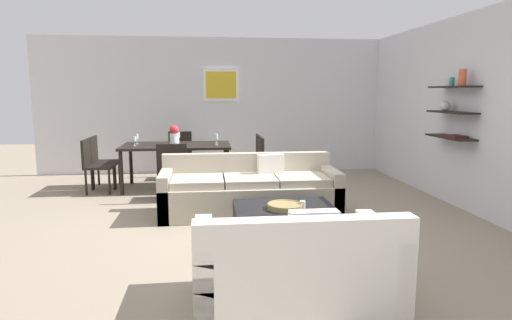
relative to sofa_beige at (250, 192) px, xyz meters
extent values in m
plane|color=gray|center=(-0.02, -0.34, -0.29)|extent=(18.00, 18.00, 0.00)
cube|color=silver|center=(0.28, 3.19, 1.06)|extent=(8.40, 0.06, 2.70)
cube|color=white|center=(-0.27, 3.15, 1.48)|extent=(0.71, 0.02, 0.66)
cube|color=gold|center=(-0.27, 3.13, 1.48)|extent=(0.60, 0.01, 0.53)
cube|color=silver|center=(3.01, 0.26, 1.06)|extent=(0.06, 8.20, 2.70)
cube|color=black|center=(2.84, 0.04, 1.41)|extent=(0.28, 0.90, 0.02)
cube|color=black|center=(2.84, 0.04, 1.06)|extent=(0.28, 0.90, 0.02)
cube|color=black|center=(2.84, 0.04, 0.71)|extent=(0.28, 0.90, 0.02)
cylinder|color=#D85933|center=(2.84, -0.16, 1.53)|extent=(0.10, 0.10, 0.22)
sphere|color=silver|center=(2.84, 0.22, 1.14)|extent=(0.14, 0.14, 0.14)
cylinder|color=teal|center=(2.84, 0.09, 1.48)|extent=(0.07, 0.07, 0.12)
cube|color=#4C1E19|center=(2.84, -0.11, 0.74)|extent=(0.20, 0.28, 0.03)
cube|color=#B2A893|center=(0.00, -0.04, -0.08)|extent=(2.36, 0.90, 0.42)
cube|color=#B2A893|center=(0.00, 0.33, 0.31)|extent=(2.36, 0.16, 0.36)
cube|color=#B2A893|center=(-1.11, -0.04, 0.01)|extent=(0.14, 0.90, 0.60)
cube|color=#B2A893|center=(1.10, -0.04, 0.01)|extent=(0.14, 0.90, 0.60)
cube|color=#B2A893|center=(-0.70, -0.08, 0.18)|extent=(0.67, 0.70, 0.10)
cube|color=#B2A893|center=(0.00, -0.08, 0.18)|extent=(0.67, 0.70, 0.10)
cube|color=#B2A893|center=(0.69, -0.08, 0.18)|extent=(0.67, 0.70, 0.10)
cube|color=white|center=(0.31, 0.15, 0.31)|extent=(0.37, 0.15, 0.36)
cube|color=white|center=(0.10, -2.56, -0.08)|extent=(1.54, 0.90, 0.42)
cube|color=white|center=(0.10, -2.93, 0.31)|extent=(1.54, 0.16, 0.36)
cube|color=white|center=(0.81, -2.56, 0.01)|extent=(0.14, 0.90, 0.60)
cube|color=white|center=(-0.60, -2.56, 0.01)|extent=(0.14, 0.90, 0.60)
cube|color=white|center=(0.42, -2.52, 0.18)|extent=(0.61, 0.70, 0.10)
cube|color=white|center=(-0.21, -2.52, 0.18)|extent=(0.61, 0.70, 0.10)
cube|color=white|center=(0.20, -2.75, 0.31)|extent=(0.36, 0.12, 0.36)
cube|color=black|center=(0.28, -1.26, -0.10)|extent=(1.10, 1.09, 0.38)
cylinder|color=#99844C|center=(0.26, -1.23, 0.11)|extent=(0.38, 0.38, 0.05)
torus|color=#99844C|center=(0.26, -1.23, 0.14)|extent=(0.38, 0.38, 0.02)
cylinder|color=silver|center=(0.46, -1.23, 0.13)|extent=(0.06, 0.06, 0.08)
cube|color=black|center=(-1.08, 1.72, 0.44)|extent=(1.81, 1.02, 0.04)
cylinder|color=black|center=(-1.93, 1.27, 0.06)|extent=(0.06, 0.06, 0.71)
cylinder|color=black|center=(-0.24, 1.27, 0.06)|extent=(0.06, 0.06, 0.71)
cylinder|color=black|center=(-1.93, 2.17, 0.06)|extent=(0.06, 0.06, 0.71)
cylinder|color=black|center=(-0.24, 2.17, 0.06)|extent=(0.06, 0.06, 0.71)
cube|color=black|center=(-1.08, 0.89, 0.14)|extent=(0.44, 0.44, 0.04)
cube|color=black|center=(-1.08, 0.69, 0.37)|extent=(0.44, 0.04, 0.43)
cylinder|color=black|center=(-0.90, 1.07, -0.09)|extent=(0.04, 0.04, 0.41)
cylinder|color=black|center=(-1.26, 1.07, -0.09)|extent=(0.04, 0.04, 0.41)
cylinder|color=black|center=(-0.90, 0.71, -0.09)|extent=(0.04, 0.04, 0.41)
cylinder|color=black|center=(-1.26, 0.71, -0.09)|extent=(0.04, 0.04, 0.41)
cube|color=black|center=(0.14, 1.95, 0.14)|extent=(0.44, 0.44, 0.04)
cube|color=black|center=(0.34, 1.95, 0.37)|extent=(0.04, 0.44, 0.43)
cylinder|color=black|center=(-0.04, 2.13, -0.09)|extent=(0.04, 0.04, 0.41)
cylinder|color=black|center=(-0.04, 1.77, -0.09)|extent=(0.04, 0.04, 0.41)
cylinder|color=black|center=(0.32, 2.13, -0.09)|extent=(0.04, 0.04, 0.41)
cylinder|color=black|center=(0.32, 1.77, -0.09)|extent=(0.04, 0.04, 0.41)
cube|color=black|center=(0.14, 1.49, 0.14)|extent=(0.44, 0.44, 0.04)
cube|color=black|center=(0.34, 1.49, 0.37)|extent=(0.04, 0.44, 0.43)
cylinder|color=black|center=(-0.04, 1.67, -0.09)|extent=(0.04, 0.04, 0.41)
cylinder|color=black|center=(-0.04, 1.31, -0.09)|extent=(0.04, 0.04, 0.41)
cylinder|color=black|center=(0.32, 1.67, -0.09)|extent=(0.04, 0.04, 0.41)
cylinder|color=black|center=(0.32, 1.31, -0.09)|extent=(0.04, 0.04, 0.41)
cube|color=black|center=(-1.08, 2.55, 0.14)|extent=(0.44, 0.44, 0.04)
cube|color=black|center=(-1.08, 2.75, 0.37)|extent=(0.44, 0.04, 0.43)
cylinder|color=black|center=(-1.26, 2.37, -0.09)|extent=(0.04, 0.04, 0.41)
cylinder|color=black|center=(-0.90, 2.37, -0.09)|extent=(0.04, 0.04, 0.41)
cylinder|color=black|center=(-1.26, 2.73, -0.09)|extent=(0.04, 0.04, 0.41)
cylinder|color=black|center=(-0.90, 2.73, -0.09)|extent=(0.04, 0.04, 0.41)
cube|color=black|center=(-2.31, 1.49, 0.14)|extent=(0.44, 0.44, 0.04)
cube|color=black|center=(-2.51, 1.49, 0.37)|extent=(0.04, 0.44, 0.43)
cylinder|color=black|center=(-2.13, 1.31, -0.09)|extent=(0.04, 0.04, 0.41)
cylinder|color=black|center=(-2.13, 1.67, -0.09)|extent=(0.04, 0.04, 0.41)
cylinder|color=black|center=(-2.49, 1.31, -0.09)|extent=(0.04, 0.04, 0.41)
cylinder|color=black|center=(-2.49, 1.67, -0.09)|extent=(0.04, 0.04, 0.41)
cube|color=black|center=(-2.31, 1.95, 0.14)|extent=(0.44, 0.44, 0.04)
cube|color=black|center=(-2.51, 1.95, 0.37)|extent=(0.04, 0.44, 0.43)
cylinder|color=black|center=(-2.13, 1.77, -0.09)|extent=(0.04, 0.04, 0.41)
cylinder|color=black|center=(-2.13, 2.13, -0.09)|extent=(0.04, 0.04, 0.41)
cylinder|color=black|center=(-2.49, 1.77, -0.09)|extent=(0.04, 0.04, 0.41)
cylinder|color=black|center=(-2.49, 2.13, -0.09)|extent=(0.04, 0.04, 0.41)
cylinder|color=silver|center=(-1.08, 1.27, 0.46)|extent=(0.06, 0.06, 0.01)
cylinder|color=silver|center=(-1.08, 1.27, 0.51)|extent=(0.01, 0.01, 0.08)
cylinder|color=silver|center=(-1.08, 1.27, 0.60)|extent=(0.07, 0.07, 0.10)
cylinder|color=silver|center=(-1.08, 2.17, 0.46)|extent=(0.06, 0.06, 0.01)
cylinder|color=silver|center=(-1.08, 2.17, 0.50)|extent=(0.01, 0.01, 0.07)
cylinder|color=silver|center=(-1.08, 2.17, 0.58)|extent=(0.07, 0.07, 0.10)
cylinder|color=silver|center=(-1.75, 1.84, 0.46)|extent=(0.06, 0.06, 0.01)
cylinder|color=silver|center=(-1.75, 1.84, 0.51)|extent=(0.01, 0.01, 0.09)
cylinder|color=silver|center=(-1.75, 1.84, 0.59)|extent=(0.06, 0.06, 0.08)
cylinder|color=silver|center=(-1.75, 1.59, 0.46)|extent=(0.06, 0.06, 0.01)
cylinder|color=silver|center=(-1.75, 1.59, 0.50)|extent=(0.01, 0.01, 0.07)
cylinder|color=silver|center=(-1.75, 1.59, 0.58)|extent=(0.07, 0.07, 0.08)
cylinder|color=silver|center=(-0.41, 1.84, 0.46)|extent=(0.06, 0.06, 0.01)
cylinder|color=silver|center=(-0.41, 1.84, 0.51)|extent=(0.01, 0.01, 0.09)
cylinder|color=silver|center=(-0.41, 1.84, 0.59)|extent=(0.07, 0.07, 0.07)
cylinder|color=silver|center=(-0.41, 1.59, 0.46)|extent=(0.06, 0.06, 0.01)
cylinder|color=silver|center=(-0.41, 1.59, 0.51)|extent=(0.01, 0.01, 0.09)
cylinder|color=silver|center=(-0.41, 1.59, 0.59)|extent=(0.06, 0.06, 0.08)
cylinder|color=silver|center=(-1.11, 1.72, 0.55)|extent=(0.16, 0.16, 0.19)
sphere|color=red|center=(-1.11, 1.72, 0.71)|extent=(0.16, 0.16, 0.16)
camera|label=1|loc=(-0.55, -5.75, 1.33)|focal=30.72mm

